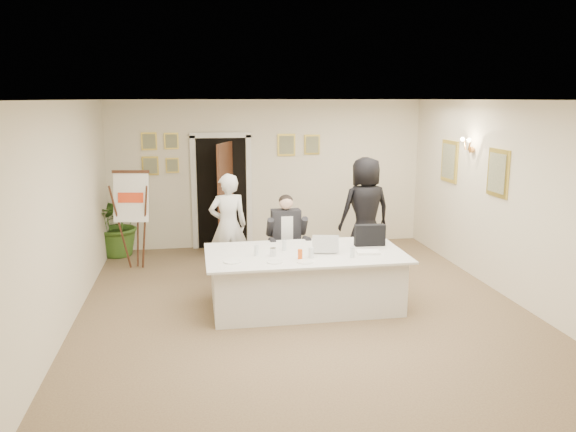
# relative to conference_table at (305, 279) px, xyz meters

# --- Properties ---
(floor) EXTENTS (7.00, 7.00, 0.00)m
(floor) POSITION_rel_conference_table_xyz_m (-0.04, -0.08, -0.39)
(floor) COLOR brown
(floor) RESTS_ON ground
(ceiling) EXTENTS (6.00, 7.00, 0.02)m
(ceiling) POSITION_rel_conference_table_xyz_m (-0.04, -0.08, 2.41)
(ceiling) COLOR white
(ceiling) RESTS_ON wall_back
(wall_back) EXTENTS (6.00, 0.10, 2.80)m
(wall_back) POSITION_rel_conference_table_xyz_m (-0.04, 3.42, 1.01)
(wall_back) COLOR beige
(wall_back) RESTS_ON floor
(wall_front) EXTENTS (6.00, 0.10, 2.80)m
(wall_front) POSITION_rel_conference_table_xyz_m (-0.04, -3.58, 1.01)
(wall_front) COLOR beige
(wall_front) RESTS_ON floor
(wall_left) EXTENTS (0.10, 7.00, 2.80)m
(wall_left) POSITION_rel_conference_table_xyz_m (-3.04, -0.08, 1.01)
(wall_left) COLOR beige
(wall_left) RESTS_ON floor
(wall_right) EXTENTS (0.10, 7.00, 2.80)m
(wall_right) POSITION_rel_conference_table_xyz_m (2.96, -0.08, 1.01)
(wall_right) COLOR beige
(wall_right) RESTS_ON floor
(doorway) EXTENTS (1.14, 0.86, 2.20)m
(doorway) POSITION_rel_conference_table_xyz_m (-0.92, 3.24, 0.65)
(doorway) COLOR black
(doorway) RESTS_ON floor
(pictures_back_wall) EXTENTS (3.40, 0.06, 0.80)m
(pictures_back_wall) POSITION_rel_conference_table_xyz_m (-0.84, 3.39, 1.46)
(pictures_back_wall) COLOR gold
(pictures_back_wall) RESTS_ON wall_back
(pictures_right_wall) EXTENTS (0.06, 2.20, 0.80)m
(pictures_right_wall) POSITION_rel_conference_table_xyz_m (2.93, 1.12, 1.36)
(pictures_right_wall) COLOR gold
(pictures_right_wall) RESTS_ON wall_right
(wall_sconce) EXTENTS (0.20, 0.30, 0.24)m
(wall_sconce) POSITION_rel_conference_table_xyz_m (2.86, 1.12, 1.71)
(wall_sconce) COLOR #BB7E3C
(wall_sconce) RESTS_ON wall_right
(conference_table) EXTENTS (2.68, 1.43, 0.78)m
(conference_table) POSITION_rel_conference_table_xyz_m (0.00, 0.00, 0.00)
(conference_table) COLOR silver
(conference_table) RESTS_ON floor
(seated_man) EXTENTS (0.71, 0.74, 1.41)m
(seated_man) POSITION_rel_conference_table_xyz_m (-0.08, 1.03, 0.31)
(seated_man) COLOR black
(seated_man) RESTS_ON floor
(flip_chart) EXTENTS (0.59, 0.41, 1.64)m
(flip_chart) POSITION_rel_conference_table_xyz_m (-2.46, 2.18, 0.37)
(flip_chart) COLOR #3F2114
(flip_chart) RESTS_ON floor
(standing_man) EXTENTS (0.66, 0.48, 1.67)m
(standing_man) POSITION_rel_conference_table_xyz_m (-0.94, 1.52, 0.44)
(standing_man) COLOR silver
(standing_man) RESTS_ON floor
(standing_woman) EXTENTS (0.98, 0.71, 1.85)m
(standing_woman) POSITION_rel_conference_table_xyz_m (1.44, 1.92, 0.53)
(standing_woman) COLOR black
(standing_woman) RESTS_ON floor
(potted_palm) EXTENTS (1.42, 1.36, 1.22)m
(potted_palm) POSITION_rel_conference_table_xyz_m (-2.84, 3.12, 0.22)
(potted_palm) COLOR #375D1F
(potted_palm) RESTS_ON floor
(laptop) EXTENTS (0.42, 0.43, 0.28)m
(laptop) POSITION_rel_conference_table_xyz_m (0.25, -0.00, 0.52)
(laptop) COLOR #B7BABC
(laptop) RESTS_ON conference_table
(laptop_bag) EXTENTS (0.44, 0.14, 0.30)m
(laptop_bag) POSITION_rel_conference_table_xyz_m (0.97, 0.19, 0.53)
(laptop_bag) COLOR black
(laptop_bag) RESTS_ON conference_table
(paper_stack) EXTENTS (0.33, 0.26, 0.03)m
(paper_stack) POSITION_rel_conference_table_xyz_m (0.83, -0.19, 0.40)
(paper_stack) COLOR white
(paper_stack) RESTS_ON conference_table
(plate_left) EXTENTS (0.28, 0.28, 0.01)m
(plate_left) POSITION_rel_conference_table_xyz_m (-1.00, -0.31, 0.39)
(plate_left) COLOR white
(plate_left) RESTS_ON conference_table
(plate_mid) EXTENTS (0.26, 0.26, 0.01)m
(plate_mid) POSITION_rel_conference_table_xyz_m (-0.47, -0.42, 0.39)
(plate_mid) COLOR white
(plate_mid) RESTS_ON conference_table
(plate_near) EXTENTS (0.28, 0.28, 0.01)m
(plate_near) POSITION_rel_conference_table_xyz_m (-0.09, -0.47, 0.39)
(plate_near) COLOR white
(plate_near) RESTS_ON conference_table
(glass_a) EXTENTS (0.06, 0.06, 0.14)m
(glass_a) POSITION_rel_conference_table_xyz_m (-0.67, -0.05, 0.45)
(glass_a) COLOR silver
(glass_a) RESTS_ON conference_table
(glass_b) EXTENTS (0.07, 0.07, 0.14)m
(glass_b) POSITION_rel_conference_table_xyz_m (0.02, -0.29, 0.45)
(glass_b) COLOR silver
(glass_b) RESTS_ON conference_table
(glass_c) EXTENTS (0.07, 0.07, 0.14)m
(glass_c) POSITION_rel_conference_table_xyz_m (0.56, -0.36, 0.45)
(glass_c) COLOR silver
(glass_c) RESTS_ON conference_table
(glass_d) EXTENTS (0.07, 0.07, 0.14)m
(glass_d) POSITION_rel_conference_table_xyz_m (-0.26, 0.15, 0.45)
(glass_d) COLOR silver
(glass_d) RESTS_ON conference_table
(oj_glass) EXTENTS (0.06, 0.06, 0.13)m
(oj_glass) POSITION_rel_conference_table_xyz_m (-0.13, -0.33, 0.45)
(oj_glass) COLOR #DC5112
(oj_glass) RESTS_ON conference_table
(steel_jug) EXTENTS (0.09, 0.09, 0.11)m
(steel_jug) POSITION_rel_conference_table_xyz_m (-0.45, -0.12, 0.44)
(steel_jug) COLOR silver
(steel_jug) RESTS_ON conference_table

